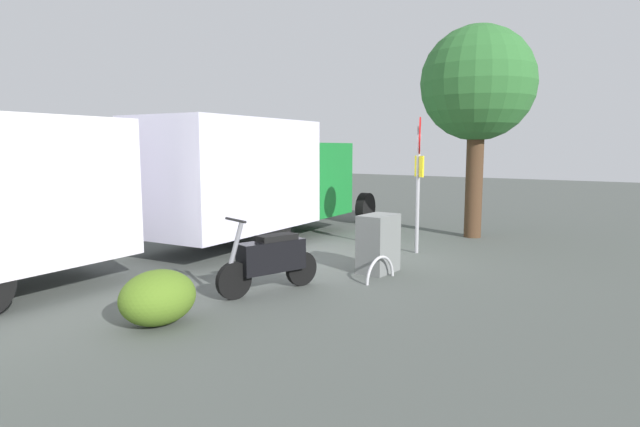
{
  "coord_description": "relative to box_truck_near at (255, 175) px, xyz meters",
  "views": [
    {
      "loc": [
        9.16,
        5.48,
        2.24
      ],
      "look_at": [
        1.16,
        0.13,
        1.03
      ],
      "focal_mm": 29.67,
      "sensor_mm": 36.0,
      "label": 1
    }
  ],
  "objects": [
    {
      "name": "shrub_mid_verge",
      "position": [
        5.24,
        2.88,
        -1.24
      ],
      "size": [
        1.02,
        0.84,
        0.7
      ],
      "primitive_type": "ellipsoid",
      "color": "#507320",
      "rests_on": "ground"
    },
    {
      "name": "ground_plane",
      "position": [
        0.34,
        2.72,
        -1.59
      ],
      "size": [
        60.0,
        60.0,
        0.0
      ],
      "primitive_type": "plane",
      "color": "#4B504B"
    },
    {
      "name": "bike_rack_hoop",
      "position": [
        1.67,
        4.19,
        -1.59
      ],
      "size": [
        0.85,
        0.12,
        0.85
      ],
      "primitive_type": "torus",
      "rotation": [
        1.57,
        0.0,
        -0.09
      ],
      "color": "#B7B7BC",
      "rests_on": "ground"
    },
    {
      "name": "stop_sign",
      "position": [
        -0.86,
        3.76,
        0.32
      ],
      "size": [
        0.71,
        0.33,
        2.86
      ],
      "color": "#9E9EA3",
      "rests_on": "ground"
    },
    {
      "name": "street_tree",
      "position": [
        -3.51,
        4.1,
        2.14
      ],
      "size": [
        2.77,
        2.77,
        5.17
      ],
      "color": "#47301E",
      "rests_on": "ground"
    },
    {
      "name": "motorcycle",
      "position": [
        3.24,
        3.1,
        -1.07
      ],
      "size": [
        1.76,
        0.77,
        1.2
      ],
      "rotation": [
        0.0,
        0.0,
        -0.3
      ],
      "color": "black",
      "rests_on": "ground"
    },
    {
      "name": "box_truck_near",
      "position": [
        0.0,
        0.0,
        0.0
      ],
      "size": [
        7.76,
        2.69,
        2.85
      ],
      "rotation": [
        0.0,
        0.0,
        3.21
      ],
      "color": "black",
      "rests_on": "ground"
    },
    {
      "name": "utility_cabinet",
      "position": [
        1.15,
        3.87,
        -1.06
      ],
      "size": [
        0.78,
        0.53,
        1.04
      ],
      "primitive_type": "cube",
      "rotation": [
        0.0,
        0.0,
        -0.04
      ],
      "color": "slate",
      "rests_on": "ground"
    }
  ]
}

